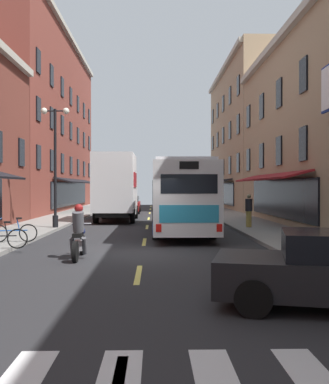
# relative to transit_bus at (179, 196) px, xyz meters

# --- Properties ---
(ground_plane) EXTENTS (34.80, 80.00, 0.10)m
(ground_plane) POSITION_rel_transit_bus_xyz_m (-1.62, -7.12, -1.79)
(ground_plane) COLOR #28282B
(lane_centre_dashes) EXTENTS (0.14, 73.90, 0.01)m
(lane_centre_dashes) POSITION_rel_transit_bus_xyz_m (-1.62, -7.37, -1.73)
(lane_centre_dashes) COLOR #DBCC4C
(lane_centre_dashes) RESTS_ON ground
(sidewalk_right) EXTENTS (3.00, 80.00, 0.14)m
(sidewalk_right) POSITION_rel_transit_bus_xyz_m (4.28, -7.12, -1.67)
(sidewalk_right) COLOR gray
(sidewalk_right) RESTS_ON ground
(transit_bus) EXTENTS (2.69, 11.44, 3.32)m
(transit_bus) POSITION_rel_transit_bus_xyz_m (0.00, 0.00, 0.00)
(transit_bus) COLOR silver
(transit_bus) RESTS_ON ground
(box_truck) EXTENTS (2.51, 7.04, 4.18)m
(box_truck) POSITION_rel_transit_bus_xyz_m (-3.62, 6.53, 0.35)
(box_truck) COLOR white
(box_truck) RESTS_ON ground
(sedan_mid) EXTENTS (2.00, 4.49, 1.42)m
(sedan_mid) POSITION_rel_transit_bus_xyz_m (-3.41, 15.47, -1.02)
(sedan_mid) COLOR maroon
(sedan_mid) RESTS_ON ground
(motorcycle_rider) EXTENTS (0.62, 2.07, 1.66)m
(motorcycle_rider) POSITION_rel_transit_bus_xyz_m (-3.51, -8.17, -1.03)
(motorcycle_rider) COLOR black
(motorcycle_rider) RESTS_ON ground
(bicycle_near) EXTENTS (1.70, 0.48, 0.91)m
(bicycle_near) POSITION_rel_transit_bus_xyz_m (-6.25, -7.03, -1.24)
(bicycle_near) COLOR black
(bicycle_near) RESTS_ON sidewalk_left
(bicycle_mid) EXTENTS (1.69, 0.51, 0.91)m
(bicycle_mid) POSITION_rel_transit_bus_xyz_m (-6.42, -5.21, -1.24)
(bicycle_mid) COLOR black
(bicycle_mid) RESTS_ON sidewalk_left
(pedestrian_rear) EXTENTS (0.36, 0.36, 1.68)m
(pedestrian_rear) POSITION_rel_transit_bus_xyz_m (3.60, 0.79, -0.74)
(pedestrian_rear) COLOR #B29947
(pedestrian_rear) RESTS_ON sidewalk_right
(street_lamp_twin) EXTENTS (1.42, 0.32, 6.04)m
(street_lamp_twin) POSITION_rel_transit_bus_xyz_m (-6.23, 0.78, 1.72)
(street_lamp_twin) COLOR black
(street_lamp_twin) RESTS_ON sidewalk_left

